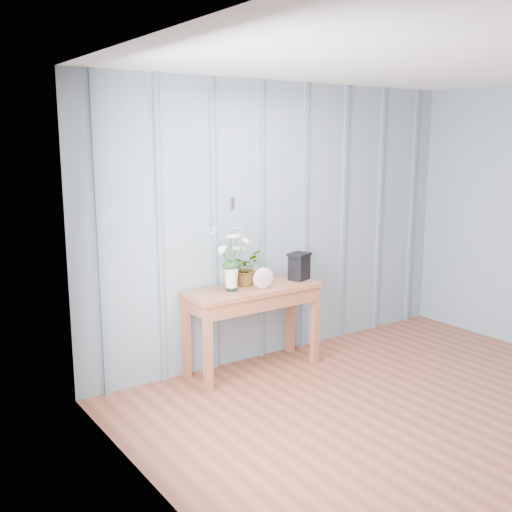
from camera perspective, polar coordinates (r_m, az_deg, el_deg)
ground at (r=4.41m, az=21.18°, el=-16.64°), size 4.50×4.50×0.00m
room_shell at (r=4.49m, az=13.18°, el=10.68°), size 4.00×4.50×2.50m
sideboard at (r=5.16m, az=-0.32°, el=-4.22°), size 1.20×0.45×0.75m
daisy_vase at (r=4.93m, az=-2.39°, el=0.66°), size 0.40×0.30×0.57m
spider_plant at (r=5.17m, az=-1.04°, el=-1.14°), size 0.36×0.35×0.30m
felt_disc_vessel at (r=5.04m, az=0.70°, el=-2.13°), size 0.19×0.09×0.19m
carved_box at (r=5.38m, az=4.14°, el=-0.97°), size 0.24×0.21×0.24m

